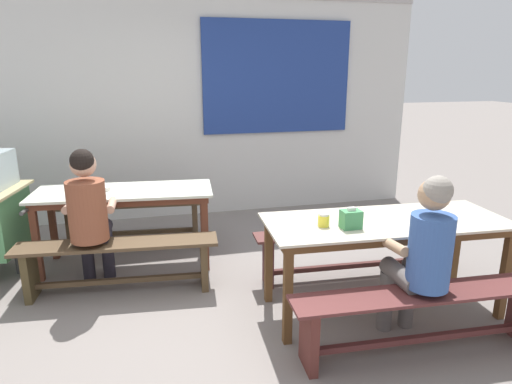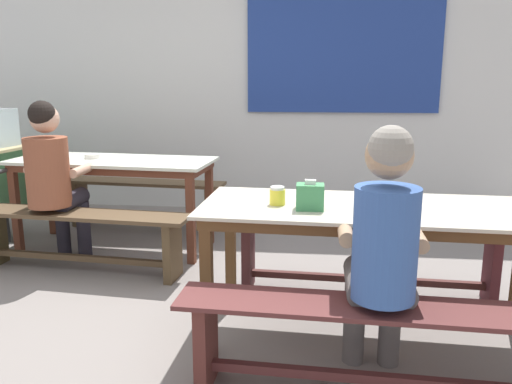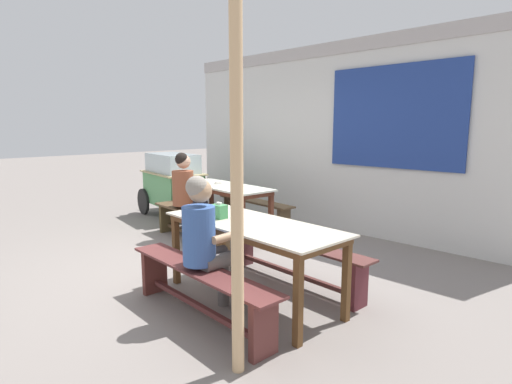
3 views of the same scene
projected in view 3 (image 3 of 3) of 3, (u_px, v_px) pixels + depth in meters
The scene contains 15 objects.
ground_plane at pixel (196, 265), 4.94m from camera, with size 40.00×40.00×0.00m, color gray.
backdrop_wall at pixel (330, 134), 6.57m from camera, with size 6.12×0.23×2.95m.
dining_table_far at pixel (225, 191), 6.24m from camera, with size 1.74×0.80×0.77m.
dining_table_near at pixel (252, 230), 3.85m from camera, with size 1.93×0.84×0.77m.
bench_far_back at pixel (255, 209), 6.68m from camera, with size 1.61×0.43×0.47m.
bench_far_front at pixel (191, 220), 5.91m from camera, with size 1.73×0.46×0.47m.
bench_near_back at pixel (294, 256), 4.32m from camera, with size 1.85×0.36×0.47m.
bench_near_front at pixel (200, 286), 3.51m from camera, with size 1.85×0.39×0.47m.
food_cart at pixel (172, 181), 7.45m from camera, with size 1.75×0.99×1.17m.
person_left_back_turned at pixel (187, 189), 6.06m from camera, with size 0.43×0.53×1.29m.
person_near_front at pixel (207, 238), 3.50m from camera, with size 0.40×0.53×1.27m.
tissue_box at pixel (219, 211), 4.00m from camera, with size 0.14×0.11×0.16m.
condiment_jar at pixel (215, 209), 4.19m from camera, with size 0.08×0.08×0.10m.
soup_bowl at pixel (218, 183), 6.37m from camera, with size 0.13×0.13×0.04m, color silver.
wooden_support_post at pixel (237, 190), 2.62m from camera, with size 0.08×0.08×2.52m, color tan.
Camera 3 is at (3.83, -2.87, 1.67)m, focal length 28.63 mm.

